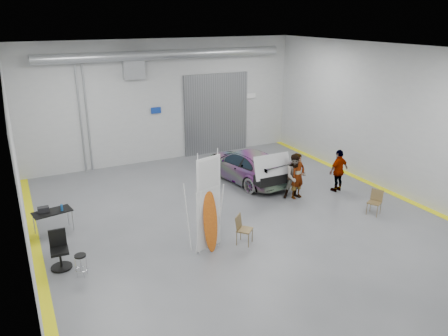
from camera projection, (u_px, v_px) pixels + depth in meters
name	position (u px, v px, depth m)	size (l,w,h in m)	color
ground	(241.00, 220.00, 15.86)	(16.00, 16.00, 0.00)	#5B5D62
room_shell	(220.00, 98.00, 16.48)	(14.02, 16.18, 6.01)	#B1B3B5
sedan_car	(245.00, 165.00, 19.51)	(1.96, 4.80, 1.39)	silver
person_a	(298.00, 176.00, 17.53)	(0.68, 0.45, 1.88)	brown
person_b	(295.00, 176.00, 17.49)	(0.91, 0.69, 1.85)	#476883
person_c	(339.00, 170.00, 18.21)	(1.05, 0.43, 1.82)	#A76837
surfboard_display	(208.00, 213.00, 13.34)	(0.91, 0.43, 3.30)	white
folding_chair_near	(244.00, 235.00, 14.16)	(0.65, 0.73, 0.98)	brown
folding_chair_far	(374.00, 207.00, 16.23)	(0.58, 0.72, 0.94)	brown
shop_stool	(81.00, 265.00, 12.38)	(0.35, 0.35, 0.68)	black
work_table	(50.00, 212.00, 14.71)	(1.34, 0.84, 1.02)	#94979D
office_chair	(59.00, 252.00, 12.76)	(0.61, 0.61, 1.15)	black
trunk_lid	(272.00, 164.00, 17.46)	(1.62, 0.99, 0.04)	silver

